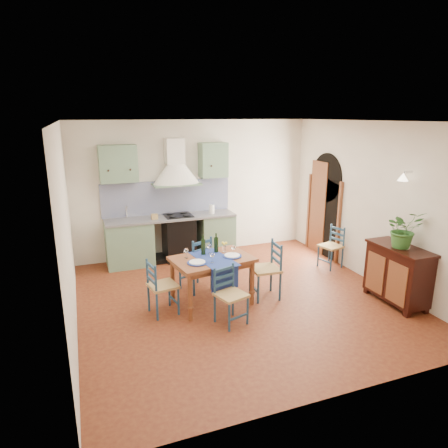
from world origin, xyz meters
The scene contains 13 objects.
floor centered at (0.00, 0.00, 0.00)m, with size 5.00×5.00×0.00m, color #4E1910.
back_wall centered at (-0.47, 2.29, 1.05)m, with size 5.00×0.96×2.80m.
right_wall centered at (2.50, 0.28, 1.34)m, with size 0.26×5.00×2.80m.
left_wall centered at (-2.50, 0.00, 1.40)m, with size 0.04×5.00×2.80m, color silver.
ceiling centered at (0.00, 0.00, 2.80)m, with size 5.00×5.00×0.01m, color silver.
dining_table centered at (-0.46, 0.02, 0.68)m, with size 1.31×1.02×1.08m.
chair_near centered at (-0.43, -0.64, 0.43)m, with size 0.49×0.49×0.83m.
chair_far centered at (-0.55, 0.59, 0.49)m, with size 0.58×0.58×0.95m.
chair_left centered at (-1.29, -0.03, 0.44)m, with size 0.46×0.46×0.84m.
chair_right centered at (0.44, -0.07, 0.48)m, with size 0.47×0.47×0.93m.
chair_spare centered at (2.23, 0.71, 0.42)m, with size 0.46×0.46×0.81m.
sideboard centered at (2.26, -0.97, 0.51)m, with size 0.50×1.05×0.94m.
potted_plant centered at (2.24, -1.00, 1.23)m, with size 0.52×0.45×0.58m, color #2D6026.
Camera 1 is at (-2.32, -5.46, 2.89)m, focal length 32.00 mm.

